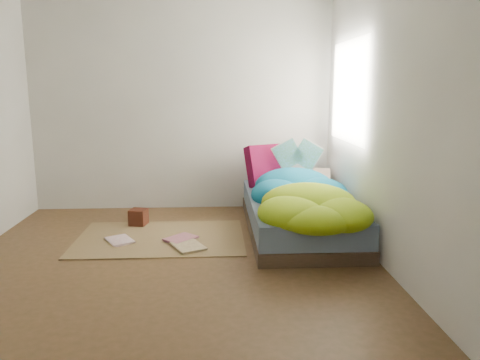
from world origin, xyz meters
name	(u,v)px	position (x,y,z in m)	size (l,w,h in m)	color
ground	(171,259)	(0.00, 0.00, 0.00)	(3.50, 3.50, 0.00)	#47351B
room_walls	(167,64)	(0.01, 0.01, 1.63)	(3.54, 3.54, 2.62)	#B4B1AB
bed	(298,215)	(1.22, 0.72, 0.17)	(1.00, 2.00, 0.34)	#31281B
duvet	(303,187)	(1.22, 0.50, 0.51)	(0.96, 1.84, 0.34)	#074E76
rug	(161,238)	(-0.15, 0.55, 0.01)	(1.60, 1.10, 0.01)	brown
pillow_floral	(303,179)	(1.39, 1.40, 0.41)	(0.62, 0.39, 0.14)	beige
pillow_magenta	(267,166)	(0.97, 1.37, 0.57)	(0.46, 0.14, 0.46)	#54051A
open_book	(298,145)	(1.29, 1.22, 0.82)	(0.45, 0.10, 0.27)	#307C28
wooden_box	(139,217)	(-0.43, 1.00, 0.10)	(0.17, 0.17, 0.17)	#3D190D
floor_book_a	(109,242)	(-0.61, 0.39, 0.02)	(0.21, 0.28, 0.02)	silver
floor_book_b	(173,236)	(-0.03, 0.53, 0.03)	(0.21, 0.29, 0.03)	#B76A7C
floor_book_c	(176,248)	(0.02, 0.18, 0.02)	(0.24, 0.33, 0.02)	tan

